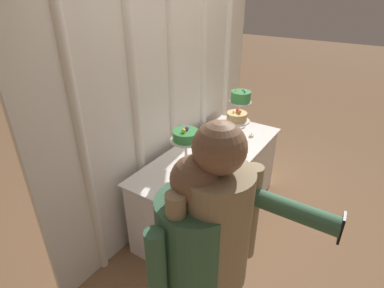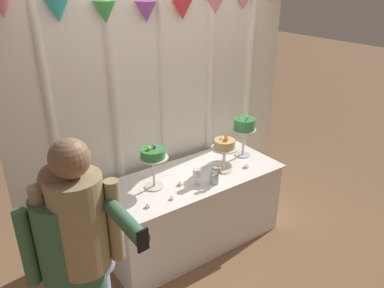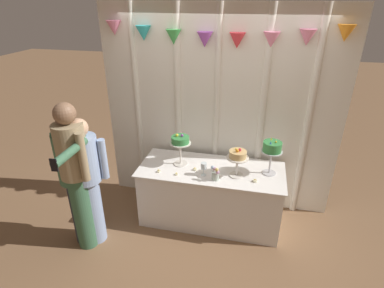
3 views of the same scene
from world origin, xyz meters
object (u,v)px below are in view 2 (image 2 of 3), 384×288
Objects in this scene: cake_display_center at (225,147)px; guest_man_pink_jacket at (89,263)px; tealight_near_left at (172,198)px; tealight_far_right at (246,167)px; flower_vase at (215,176)px; tealight_far_left at (148,206)px; cake_table at (192,209)px; guest_man_dark_suit at (85,260)px; guest_girl_blue_dress at (73,270)px; cake_display_rightmost at (244,126)px; tealight_near_right at (180,184)px; wine_glass at (197,173)px; cake_display_leftmost at (153,157)px.

guest_man_pink_jacket is (-1.60, -0.58, -0.16)m from cake_display_center.
tealight_far_right reaches higher than tealight_near_left.
tealight_near_left is 0.03× the size of guest_man_pink_jacket.
flower_vase is 4.56× the size of tealight_far_left.
cake_table is 1.01× the size of guest_man_dark_suit.
tealight_far_right is 0.03× the size of guest_girl_blue_dress.
tealight_far_left is 1.06× the size of tealight_near_left.
guest_girl_blue_dress reaches higher than cake_display_rightmost.
tealight_near_left is 0.83× the size of tealight_near_right.
wine_glass is 1.41m from guest_man_dark_suit.
cake_table is 37.32× the size of tealight_near_right.
guest_man_pink_jacket is at bearing -162.29° from flower_vase.
tealight_near_right is (-0.88, -0.13, -0.32)m from cake_display_rightmost.
tealight_near_right is (0.42, 0.14, -0.00)m from tealight_far_left.
guest_man_pink_jacket is at bearing -146.03° from tealight_far_left.
cake_display_leftmost is 0.38m from tealight_near_right.
cake_display_leftmost reaches higher than cake_table.
cake_display_rightmost is 2.23m from guest_girl_blue_dress.
cake_display_leftmost reaches higher than cake_display_center.
guest_man_pink_jacket is (-0.68, -0.45, 0.08)m from tealight_far_left.
cake_display_leftmost is at bearing 175.19° from cake_table.
tealight_near_right is at bearing -27.92° from cake_display_leftmost.
wine_glass reaches higher than tealight_near_left.
guest_man_pink_jacket is (-1.28, -0.67, 0.48)m from cake_table.
tealight_near_right is at bearing 31.23° from guest_man_dark_suit.
tealight_near_right reaches higher than cake_table.
cake_display_rightmost is at bearing 22.09° from guest_man_dark_suit.
tealight_far_left and tealight_near_right have the same top height.
wine_glass reaches higher than tealight_far_right.
guest_man_pink_jacket is at bearing -151.40° from tealight_near_right.
cake_display_leftmost reaches higher than tealight_far_left.
guest_girl_blue_dress is at bearing -164.66° from tealight_far_right.
tealight_far_left is (-0.54, -0.06, -0.11)m from wine_glass.
tealight_far_right is 1.88m from guest_man_pink_jacket.
cake_display_leftmost is at bearing 38.55° from guest_man_pink_jacket.
cake_display_center reaches higher than tealight_near_left.
tealight_far_right is at bearing -124.90° from cake_display_rightmost.
tealight_far_right is at bearing -12.58° from cake_display_leftmost.
cake_display_rightmost is 10.52× the size of tealight_far_left.
cake_display_rightmost is 11.18× the size of tealight_near_left.
tealight_far_left is (-1.30, -0.27, -0.32)m from cake_display_rightmost.
tealight_near_left is 0.02× the size of guest_girl_blue_dress.
cake_table is 44.80× the size of tealight_near_left.
guest_man_dark_suit is (-0.95, -0.54, 0.21)m from tealight_near_left.
tealight_far_left is at bearing 33.97° from guest_man_pink_jacket.
tealight_near_left is 0.77× the size of tealight_far_right.
guest_girl_blue_dress is (-1.40, -0.70, 0.50)m from cake_table.
wine_glass is at bearing 12.72° from tealight_near_left.
cake_display_leftmost is at bearing 167.42° from tealight_far_right.
flower_vase is 1.52m from guest_man_dark_suit.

